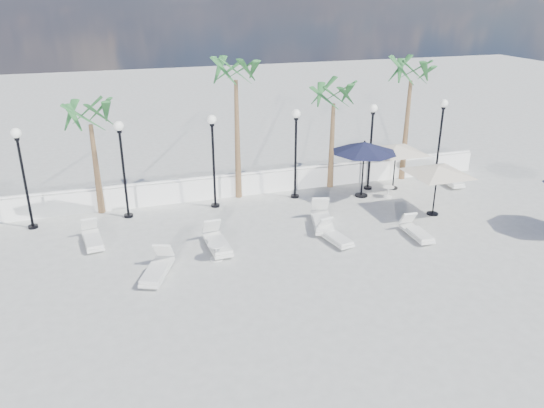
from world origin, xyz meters
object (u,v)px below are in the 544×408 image
object	(u,v)px
lounger_1	(92,238)
parasol_navy_mid	(364,147)
lounger_7	(449,179)
lounger_3	(157,269)
lounger_4	(334,236)
parasol_cream_sq_b	(438,166)
lounger_2	(217,242)
lounger_5	(322,220)
parasol_cream_sq_a	(396,145)
lounger_6	(416,231)

from	to	relation	value
lounger_1	parasol_navy_mid	xyz separation A→B (m)	(11.16, 1.39, 1.96)
lounger_7	parasol_navy_mid	xyz separation A→B (m)	(-4.55, -0.19, 1.96)
lounger_3	lounger_4	world-z (taller)	lounger_3
lounger_4	lounger_7	xyz separation A→B (m)	(7.51, 3.99, 0.02)
lounger_4	parasol_cream_sq_b	size ratio (longest dim) A/B	0.41
parasol_navy_mid	parasol_cream_sq_b	xyz separation A→B (m)	(1.80, -2.71, -0.18)
lounger_7	parasol_navy_mid	world-z (taller)	parasol_navy_mid
lounger_1	lounger_2	size ratio (longest dim) A/B	0.94
lounger_3	lounger_5	distance (m)	6.65
lounger_3	parasol_cream_sq_a	world-z (taller)	parasol_cream_sq_a
lounger_5	lounger_7	size ratio (longest dim) A/B	1.23
lounger_4	lounger_7	size ratio (longest dim) A/B	0.96
lounger_2	lounger_7	size ratio (longest dim) A/B	1.09
lounger_2	lounger_4	distance (m)	4.15
lounger_3	lounger_5	world-z (taller)	lounger_5
lounger_4	lounger_5	bearing A→B (deg)	75.54
parasol_cream_sq_b	lounger_5	bearing A→B (deg)	176.80
lounger_7	lounger_3	bearing A→B (deg)	-159.01
lounger_2	lounger_5	world-z (taller)	lounger_5
lounger_7	lounger_2	bearing A→B (deg)	-161.60
lounger_3	lounger_4	bearing A→B (deg)	28.46
lounger_4	parasol_navy_mid	bearing A→B (deg)	41.28
lounger_4	parasol_cream_sq_a	bearing A→B (deg)	30.91
lounger_2	lounger_6	distance (m)	7.20
lounger_2	parasol_navy_mid	distance (m)	7.93
lounger_2	lounger_7	xyz separation A→B (m)	(11.60, 3.27, -0.02)
lounger_4	lounger_6	world-z (taller)	lounger_6
parasol_cream_sq_a	lounger_3	bearing A→B (deg)	-156.46
lounger_3	lounger_7	world-z (taller)	lounger_3
lounger_7	parasol_navy_mid	size ratio (longest dim) A/B	0.66
lounger_4	parasol_cream_sq_b	xyz separation A→B (m)	(4.76, 1.09, 1.80)
lounger_5	parasol_cream_sq_b	world-z (taller)	parasol_cream_sq_b
lounger_1	parasol_cream_sq_a	distance (m)	13.20
lounger_1	lounger_2	bearing A→B (deg)	-29.15
lounger_2	lounger_4	size ratio (longest dim) A/B	1.13
parasol_navy_mid	parasol_cream_sq_a	distance (m)	1.85
parasol_cream_sq_a	parasol_cream_sq_b	xyz separation A→B (m)	(0.01, -3.14, -0.00)
lounger_5	parasol_cream_sq_b	size ratio (longest dim) A/B	0.52
lounger_4	lounger_2	bearing A→B (deg)	159.26
lounger_1	lounger_4	bearing A→B (deg)	-23.21
lounger_1	lounger_7	distance (m)	15.79
lounger_4	lounger_3	bearing A→B (deg)	174.50
lounger_2	lounger_7	world-z (taller)	lounger_2
lounger_2	parasol_cream_sq_b	xyz separation A→B (m)	(8.85, 0.37, 1.76)
lounger_1	lounger_5	size ratio (longest dim) A/B	0.83
lounger_2	lounger_1	bearing A→B (deg)	155.59
lounger_3	parasol_cream_sq_b	xyz separation A→B (m)	(11.04, 1.66, 1.77)
lounger_7	parasol_cream_sq_a	bearing A→B (deg)	177.68
lounger_7	parasol_cream_sq_a	xyz separation A→B (m)	(-2.76, 0.24, 1.78)
lounger_6	lounger_5	bearing A→B (deg)	149.13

